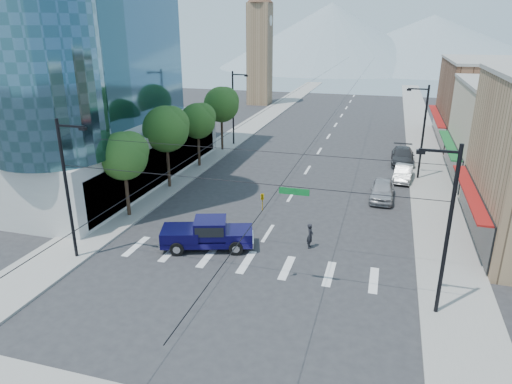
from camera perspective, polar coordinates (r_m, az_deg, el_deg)
ground at (r=27.73m, az=-1.74°, el=-10.24°), size 160.00×160.00×0.00m
sidewalk_left at (r=67.17m, az=-0.99°, el=8.04°), size 4.00×120.00×0.15m
sidewalk_right at (r=64.44m, az=19.98°, el=6.33°), size 4.00×120.00×0.15m
office_tower at (r=49.81m, az=-27.96°, el=18.38°), size 29.50×27.00×30.00m
shop_far at (r=64.62m, az=27.66°, el=9.77°), size 12.00×18.00×10.00m
clock_tower at (r=88.16m, az=0.47°, el=17.81°), size 4.80×4.80×20.40m
mountain_left at (r=174.25m, az=9.33°, el=18.74°), size 80.00×80.00×22.00m
mountain_right at (r=183.26m, az=21.14°, el=17.15°), size 90.00×90.00×18.00m
tree_near at (r=35.47m, az=-16.00°, el=4.55°), size 3.65×3.64×6.71m
tree_midnear at (r=41.24m, az=-10.99°, el=7.91°), size 4.09×4.09×7.52m
tree_midfar at (r=47.56m, az=-7.13°, el=8.96°), size 3.65×3.64×6.71m
tree_far at (r=53.86m, az=-4.20°, el=10.98°), size 4.09×4.09×7.52m
signal_rig at (r=24.77m, az=-2.13°, el=-2.11°), size 21.80×0.20×9.00m
lamp_pole_nw at (r=56.53m, az=-2.76°, el=10.77°), size 2.00×0.25×9.00m
lamp_pole_ne at (r=45.77m, az=20.06°, el=7.41°), size 2.00×0.25×9.00m
pickup_truck at (r=30.48m, az=-6.16°, el=-5.14°), size 6.45×3.89×2.07m
pedestrian at (r=30.65m, az=6.77°, el=-5.46°), size 0.44×0.64×1.73m
parked_car_near at (r=40.33m, az=15.49°, el=0.23°), size 2.03×4.91×1.66m
parked_car_mid at (r=45.98m, az=17.93°, el=2.27°), size 1.97×4.59×1.47m
parked_car_far at (r=51.71m, az=17.86°, el=4.30°), size 2.37×5.79×1.68m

